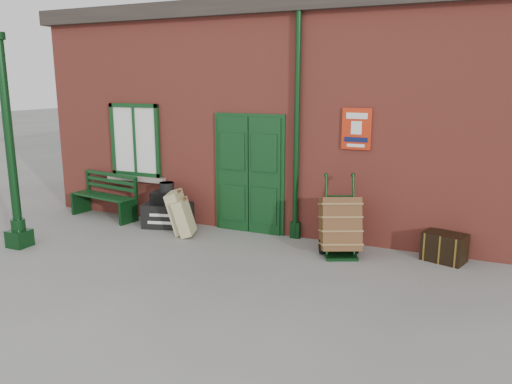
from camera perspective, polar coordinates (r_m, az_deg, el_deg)
The scene contains 11 objects.
ground at distance 8.31m, azimuth -3.12°, elevation -7.43°, with size 80.00×80.00×0.00m, color gray.
station_building at distance 11.06m, azimuth 5.08°, elevation 8.96°, with size 10.30×4.30×4.36m.
canopy_column at distance 9.43m, azimuth -26.11°, elevation 2.53°, with size 0.34×0.34×3.61m.
bench at distance 11.05m, azimuth -16.77°, elevation -0.29°, with size 1.63×0.74×0.98m.
houdini_trunk at distance 10.08m, azimuth -10.03°, elevation -2.63°, with size 0.94×0.52×0.47m, color black.
strongbox at distance 10.02m, azimuth -10.34°, elevation -0.65°, with size 0.52×0.38×0.24m, color black.
hatbox at distance 9.98m, azimuth -10.15°, elevation 0.55°, with size 0.28×0.28×0.19m, color black.
suitcase_back at distance 9.59m, azimuth -8.83°, elevation -2.27°, with size 0.23×0.56×0.79m, color tan.
suitcase_front at distance 9.43m, azimuth -8.22°, elevation -2.86°, with size 0.20×0.51×0.68m, color tan.
porter_trolley at distance 8.38m, azimuth 9.57°, elevation -3.75°, with size 0.87×0.89×1.32m.
dark_trunk at distance 8.60m, azimuth 20.73°, elevation -5.92°, with size 0.64×0.42×0.46m, color black.
Camera 1 is at (3.58, -6.95, 2.82)m, focal length 35.00 mm.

